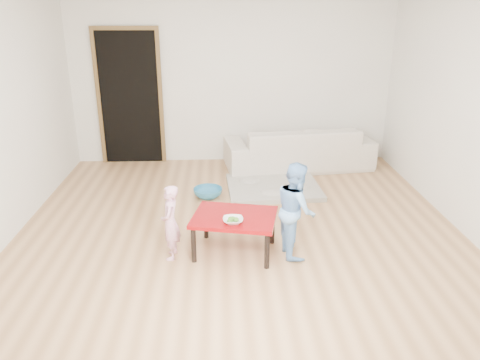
{
  "coord_description": "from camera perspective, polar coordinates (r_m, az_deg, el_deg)",
  "views": [
    {
      "loc": [
        -0.21,
        -4.87,
        2.42
      ],
      "look_at": [
        0.0,
        -0.2,
        0.65
      ],
      "focal_mm": 35.0,
      "sensor_mm": 36.0,
      "label": 1
    }
  ],
  "objects": [
    {
      "name": "blanket",
      "position": [
        6.51,
        4.08,
        -0.87
      ],
      "size": [
        1.29,
        1.1,
        0.06
      ],
      "primitive_type": null,
      "rotation": [
        0.0,
        0.0,
        0.05
      ],
      "color": "#BAB4A4",
      "rests_on": "floor"
    },
    {
      "name": "right_wall",
      "position": [
        5.69,
        26.18,
        7.26
      ],
      "size": [
        0.02,
        5.0,
        2.6
      ],
      "primitive_type": "cube",
      "color": "white",
      "rests_on": "floor"
    },
    {
      "name": "floor",
      "position": [
        5.44,
        -0.1,
        -5.66
      ],
      "size": [
        5.0,
        5.0,
        0.01
      ],
      "primitive_type": "cube",
      "color": "#A27345",
      "rests_on": "ground"
    },
    {
      "name": "doorway",
      "position": [
        7.61,
        -13.25,
        9.63
      ],
      "size": [
        1.02,
        0.08,
        2.11
      ],
      "primitive_type": null,
      "color": "brown",
      "rests_on": "back_wall"
    },
    {
      "name": "basin",
      "position": [
        6.24,
        -3.94,
        -1.55
      ],
      "size": [
        0.38,
        0.38,
        0.12
      ],
      "primitive_type": "imported",
      "color": "teal",
      "rests_on": "floor"
    },
    {
      "name": "cushion",
      "position": [
        7.03,
        3.58,
        4.79
      ],
      "size": [
        0.56,
        0.52,
        0.13
      ],
      "primitive_type": "cube",
      "rotation": [
        0.0,
        0.0,
        0.21
      ],
      "color": "#D55F17",
      "rests_on": "sofa"
    },
    {
      "name": "bowl",
      "position": [
        4.57,
        -0.86,
        -4.96
      ],
      "size": [
        0.2,
        0.2,
        0.05
      ],
      "primitive_type": "imported",
      "color": "white",
      "rests_on": "red_table"
    },
    {
      "name": "broccoli",
      "position": [
        4.57,
        -0.86,
        -4.91
      ],
      "size": [
        0.12,
        0.12,
        0.06
      ],
      "primitive_type": null,
      "color": "#2D5919",
      "rests_on": "red_table"
    },
    {
      "name": "child_pink",
      "position": [
        4.7,
        -8.48,
        -5.15
      ],
      "size": [
        0.2,
        0.29,
        0.77
      ],
      "primitive_type": "imported",
      "rotation": [
        0.0,
        0.0,
        -1.61
      ],
      "color": "pink",
      "rests_on": "floor"
    },
    {
      "name": "child_blue",
      "position": [
        4.72,
        6.82,
        -3.56
      ],
      "size": [
        0.42,
        0.51,
        0.98
      ],
      "primitive_type": "imported",
      "rotation": [
        0.0,
        0.0,
        1.67
      ],
      "color": "#67A3EE",
      "rests_on": "floor"
    },
    {
      "name": "sofa",
      "position": [
        7.33,
        7.14,
        3.98
      ],
      "size": [
        2.33,
        1.15,
        0.65
      ],
      "primitive_type": "imported",
      "rotation": [
        0.0,
        0.0,
        3.27
      ],
      "color": "beige",
      "rests_on": "floor"
    },
    {
      "name": "red_table",
      "position": [
        4.82,
        -0.67,
        -6.59
      ],
      "size": [
        0.94,
        0.78,
        0.41
      ],
      "primitive_type": null,
      "rotation": [
        0.0,
        0.0,
        -0.21
      ],
      "color": "maroon",
      "rests_on": "floor"
    },
    {
      "name": "back_wall",
      "position": [
        7.46,
        -0.96,
        12.09
      ],
      "size": [
        5.0,
        0.02,
        2.6
      ],
      "primitive_type": "cube",
      "color": "white",
      "rests_on": "floor"
    }
  ]
}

